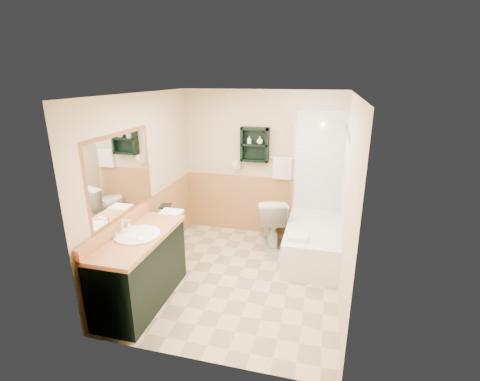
# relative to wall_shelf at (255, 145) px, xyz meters

# --- Properties ---
(floor) EXTENTS (3.00, 3.00, 0.00)m
(floor) POSITION_rel_wall_shelf_xyz_m (0.10, -1.41, -1.55)
(floor) COLOR beige
(floor) RESTS_ON ground
(back_wall) EXTENTS (2.60, 0.04, 2.40)m
(back_wall) POSITION_rel_wall_shelf_xyz_m (0.10, 0.11, -0.35)
(back_wall) COLOR beige
(back_wall) RESTS_ON ground
(left_wall) EXTENTS (0.04, 3.00, 2.40)m
(left_wall) POSITION_rel_wall_shelf_xyz_m (-1.22, -1.41, -0.35)
(left_wall) COLOR beige
(left_wall) RESTS_ON ground
(right_wall) EXTENTS (0.04, 3.00, 2.40)m
(right_wall) POSITION_rel_wall_shelf_xyz_m (1.42, -1.41, -0.35)
(right_wall) COLOR beige
(right_wall) RESTS_ON ground
(ceiling) EXTENTS (2.60, 3.00, 0.04)m
(ceiling) POSITION_rel_wall_shelf_xyz_m (0.10, -1.41, 0.87)
(ceiling) COLOR white
(ceiling) RESTS_ON back_wall
(wainscot_left) EXTENTS (2.98, 2.98, 1.00)m
(wainscot_left) POSITION_rel_wall_shelf_xyz_m (-1.19, -1.41, -1.05)
(wainscot_left) COLOR tan
(wainscot_left) RESTS_ON left_wall
(wainscot_back) EXTENTS (2.58, 2.58, 1.00)m
(wainscot_back) POSITION_rel_wall_shelf_xyz_m (0.10, 0.08, -1.05)
(wainscot_back) COLOR tan
(wainscot_back) RESTS_ON back_wall
(mirror_frame) EXTENTS (1.30, 1.30, 1.00)m
(mirror_frame) POSITION_rel_wall_shelf_xyz_m (-1.17, -1.96, -0.05)
(mirror_frame) COLOR brown
(mirror_frame) RESTS_ON left_wall
(mirror_glass) EXTENTS (1.20, 1.20, 0.90)m
(mirror_glass) POSITION_rel_wall_shelf_xyz_m (-1.17, -1.96, -0.05)
(mirror_glass) COLOR white
(mirror_glass) RESTS_ON left_wall
(tile_right) EXTENTS (1.50, 1.50, 2.10)m
(tile_right) POSITION_rel_wall_shelf_xyz_m (1.38, -0.66, -0.50)
(tile_right) COLOR white
(tile_right) RESTS_ON right_wall
(tile_back) EXTENTS (0.95, 0.95, 2.10)m
(tile_back) POSITION_rel_wall_shelf_xyz_m (1.13, 0.07, -0.50)
(tile_back) COLOR white
(tile_back) RESTS_ON back_wall
(tile_accent) EXTENTS (1.50, 1.50, 0.10)m
(tile_accent) POSITION_rel_wall_shelf_xyz_m (1.37, -0.66, 0.35)
(tile_accent) COLOR #154A32
(tile_accent) RESTS_ON right_wall
(wall_shelf) EXTENTS (0.45, 0.15, 0.55)m
(wall_shelf) POSITION_rel_wall_shelf_xyz_m (0.00, 0.00, 0.00)
(wall_shelf) COLOR black
(wall_shelf) RESTS_ON back_wall
(hair_dryer) EXTENTS (0.10, 0.24, 0.18)m
(hair_dryer) POSITION_rel_wall_shelf_xyz_m (-0.30, 0.02, -0.35)
(hair_dryer) COLOR white
(hair_dryer) RESTS_ON back_wall
(towel_bar) EXTENTS (0.40, 0.06, 0.40)m
(towel_bar) POSITION_rel_wall_shelf_xyz_m (0.45, 0.04, -0.20)
(towel_bar) COLOR white
(towel_bar) RESTS_ON back_wall
(curtain_rod) EXTENTS (0.03, 1.60, 0.03)m
(curtain_rod) POSITION_rel_wall_shelf_xyz_m (0.63, -0.66, 0.45)
(curtain_rod) COLOR silver
(curtain_rod) RESTS_ON back_wall
(shower_curtain) EXTENTS (1.05, 1.05, 1.70)m
(shower_curtain) POSITION_rel_wall_shelf_xyz_m (0.63, -0.48, -0.40)
(shower_curtain) COLOR #C5B895
(shower_curtain) RESTS_ON curtain_rod
(vanity) EXTENTS (0.59, 1.37, 0.87)m
(vanity) POSITION_rel_wall_shelf_xyz_m (-0.89, -2.19, -1.11)
(vanity) COLOR black
(vanity) RESTS_ON ground
(bathtub) EXTENTS (0.77, 1.50, 0.51)m
(bathtub) POSITION_rel_wall_shelf_xyz_m (1.03, -0.60, -1.29)
(bathtub) COLOR white
(bathtub) RESTS_ON ground
(toilet) EXTENTS (0.63, 0.89, 0.78)m
(toilet) POSITION_rel_wall_shelf_xyz_m (0.34, -0.29, -1.16)
(toilet) COLOR white
(toilet) RESTS_ON ground
(counter_towel) EXTENTS (0.27, 0.22, 0.04)m
(counter_towel) POSITION_rel_wall_shelf_xyz_m (-0.80, -1.50, -0.66)
(counter_towel) COLOR white
(counter_towel) RESTS_ON vanity
(vanity_book) EXTENTS (0.15, 0.05, 0.20)m
(vanity_book) POSITION_rel_wall_shelf_xyz_m (-1.06, -1.29, -0.58)
(vanity_book) COLOR black
(vanity_book) RESTS_ON vanity
(tub_towel) EXTENTS (0.27, 0.22, 0.07)m
(tub_towel) POSITION_rel_wall_shelf_xyz_m (0.84, -1.11, -1.00)
(tub_towel) COLOR white
(tub_towel) RESTS_ON bathtub
(soap_bottle_a) EXTENTS (0.10, 0.13, 0.06)m
(soap_bottle_a) POSITION_rel_wall_shelf_xyz_m (-0.09, -0.01, 0.04)
(soap_bottle_a) COLOR white
(soap_bottle_a) RESTS_ON wall_shelf
(soap_bottle_b) EXTENTS (0.12, 0.14, 0.10)m
(soap_bottle_b) POSITION_rel_wall_shelf_xyz_m (0.08, -0.01, 0.06)
(soap_bottle_b) COLOR white
(soap_bottle_b) RESTS_ON wall_shelf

